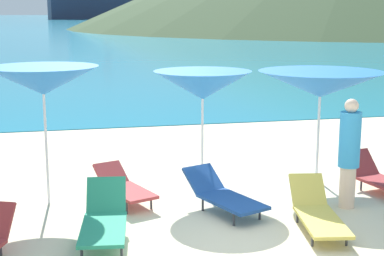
% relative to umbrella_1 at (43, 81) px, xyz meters
% --- Properties ---
extents(ground_plane, '(50.00, 100.00, 0.30)m').
position_rel_umbrella_1_xyz_m(ground_plane, '(2.53, 7.59, -2.20)').
color(ground_plane, beige).
extents(ocean_water, '(650.00, 440.00, 0.02)m').
position_rel_umbrella_1_xyz_m(ocean_water, '(2.53, 226.14, -2.04)').
color(ocean_water, teal).
rests_on(ocean_water, ground_plane).
extents(umbrella_1, '(1.79, 1.79, 2.28)m').
position_rel_umbrella_1_xyz_m(umbrella_1, '(0.00, 0.00, 0.00)').
color(umbrella_1, silver).
rests_on(umbrella_1, ground_plane).
extents(umbrella_2, '(1.89, 1.89, 2.10)m').
position_rel_umbrella_1_xyz_m(umbrella_2, '(2.72, 0.44, -0.20)').
color(umbrella_2, silver).
rests_on(umbrella_2, ground_plane).
extents(umbrella_3, '(2.34, 2.34, 2.06)m').
position_rel_umbrella_1_xyz_m(umbrella_3, '(4.91, 0.32, -0.23)').
color(umbrella_3, silver).
rests_on(umbrella_3, ground_plane).
extents(lounge_chair_0, '(0.81, 1.51, 0.63)m').
position_rel_umbrella_1_xyz_m(lounge_chair_0, '(5.68, -0.59, -1.78)').
color(lounge_chair_0, '#A53333').
rests_on(lounge_chair_0, ground_plane).
extents(lounge_chair_2, '(0.82, 1.79, 0.61)m').
position_rel_umbrella_1_xyz_m(lounge_chair_2, '(3.87, -2.01, -1.80)').
color(lounge_chair_2, '#D8BF4C').
rests_on(lounge_chair_2, ground_plane).
extents(lounge_chair_4, '(0.79, 1.65, 0.73)m').
position_rel_umbrella_1_xyz_m(lounge_chair_4, '(0.79, -1.83, -1.72)').
color(lounge_chair_4, '#268C66').
rests_on(lounge_chair_4, ground_plane).
extents(lounge_chair_5, '(1.12, 1.71, 0.59)m').
position_rel_umbrella_1_xyz_m(lounge_chair_5, '(2.72, -1.00, -1.77)').
color(lounge_chair_5, '#1E478C').
rests_on(lounge_chair_5, ground_plane).
extents(lounge_chair_7, '(0.98, 1.51, 0.55)m').
position_rel_umbrella_1_xyz_m(lounge_chair_7, '(1.22, -0.21, -1.77)').
color(lounge_chair_7, '#A53333').
rests_on(lounge_chair_7, ground_plane).
extents(beachgoer_1, '(0.34, 0.34, 1.78)m').
position_rel_umbrella_1_xyz_m(beachgoer_1, '(4.74, -1.23, -1.10)').
color(beachgoer_1, beige).
rests_on(beachgoer_1, ground_plane).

